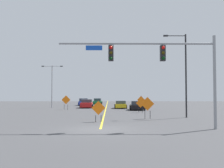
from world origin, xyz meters
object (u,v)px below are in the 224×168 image
at_px(construction_sign_median_far, 98,109).
at_px(construction_sign_right_lane, 141,100).
at_px(street_lamp_far_right, 184,71).
at_px(car_red_near, 87,104).
at_px(car_blue_passing, 84,102).
at_px(construction_sign_right_shoulder, 141,104).
at_px(traffic_signal_assembly, 162,60).
at_px(street_lamp_near_right, 52,82).
at_px(car_green_distant, 98,101).
at_px(construction_sign_left_lane, 66,101).
at_px(car_black_approaching, 137,106).
at_px(car_yellow_mid, 121,105).
at_px(construction_sign_left_shoulder, 147,105).

height_order(construction_sign_median_far, construction_sign_right_lane, construction_sign_right_lane).
distance_m(street_lamp_far_right, car_red_near, 22.09).
bearing_deg(car_blue_passing, construction_sign_right_shoulder, -66.53).
xyz_separation_m(traffic_signal_assembly, construction_sign_right_shoulder, (0.43, 15.59, -3.48)).
height_order(street_lamp_far_right, street_lamp_near_right, street_lamp_far_right).
height_order(car_blue_passing, car_red_near, car_blue_passing).
bearing_deg(construction_sign_right_lane, construction_sign_right_shoulder, -97.29).
bearing_deg(car_green_distant, car_red_near, -93.76).
height_order(traffic_signal_assembly, car_red_near, traffic_signal_assembly).
bearing_deg(car_green_distant, construction_sign_right_lane, -62.79).
distance_m(construction_sign_left_lane, construction_sign_right_lane, 13.39).
relative_size(car_black_approaching, car_yellow_mid, 1.14).
relative_size(car_black_approaching, car_blue_passing, 1.09).
xyz_separation_m(construction_sign_right_shoulder, construction_sign_median_far, (-4.86, -11.00, -0.03)).
bearing_deg(car_red_near, car_blue_passing, 98.70).
distance_m(traffic_signal_assembly, construction_sign_right_lane, 27.88).
bearing_deg(construction_sign_left_shoulder, street_lamp_far_right, 17.93).
height_order(street_lamp_near_right, car_blue_passing, street_lamp_near_right).
xyz_separation_m(construction_sign_right_shoulder, construction_sign_right_lane, (1.54, 12.03, 0.17)).
xyz_separation_m(car_black_approaching, car_yellow_mid, (-2.26, 4.53, -0.02)).
bearing_deg(street_lamp_near_right, traffic_signal_assembly, -63.87).
height_order(construction_sign_right_shoulder, car_black_approaching, construction_sign_right_shoulder).
height_order(construction_sign_median_far, car_green_distant, construction_sign_median_far).
bearing_deg(construction_sign_left_lane, construction_sign_right_lane, 26.43).
xyz_separation_m(traffic_signal_assembly, car_yellow_mid, (-1.68, 25.60, -3.99)).
bearing_deg(car_red_near, construction_sign_left_shoulder, -69.27).
distance_m(street_lamp_near_right, construction_sign_left_lane, 7.25).
distance_m(construction_sign_right_lane, car_black_approaching, 6.72).
distance_m(construction_sign_left_shoulder, car_yellow_mid, 18.42).
bearing_deg(street_lamp_far_right, car_blue_passing, 114.27).
bearing_deg(car_green_distant, construction_sign_median_far, -87.25).
bearing_deg(car_black_approaching, construction_sign_left_lane, 176.82).
relative_size(construction_sign_right_shoulder, construction_sign_right_lane, 0.87).
bearing_deg(traffic_signal_assembly, street_lamp_near_right, 116.13).
distance_m(construction_sign_median_far, car_green_distant, 39.16).
xyz_separation_m(traffic_signal_assembly, car_red_near, (-7.40, 27.07, -3.92)).
height_order(construction_sign_left_lane, construction_sign_median_far, construction_sign_left_lane).
distance_m(traffic_signal_assembly, construction_sign_left_shoulder, 7.99).
height_order(car_green_distant, car_blue_passing, car_blue_passing).
bearing_deg(construction_sign_right_lane, traffic_signal_assembly, -94.07).
xyz_separation_m(construction_sign_left_shoulder, car_yellow_mid, (-1.77, 18.32, -0.71)).
height_order(construction_sign_left_lane, car_blue_passing, construction_sign_left_lane).
bearing_deg(car_green_distant, car_yellow_mid, -75.67).
bearing_deg(construction_sign_right_shoulder, traffic_signal_assembly, -91.57).
xyz_separation_m(street_lamp_far_right, street_lamp_near_right, (-17.37, 18.78, -0.23)).
distance_m(construction_sign_left_shoulder, car_blue_passing, 31.23).
bearing_deg(street_lamp_far_right, car_yellow_mid, 108.31).
bearing_deg(construction_sign_left_lane, car_yellow_mid, 25.31).
bearing_deg(street_lamp_near_right, construction_sign_right_shoulder, -40.31).
bearing_deg(construction_sign_left_shoulder, traffic_signal_assembly, -90.68).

